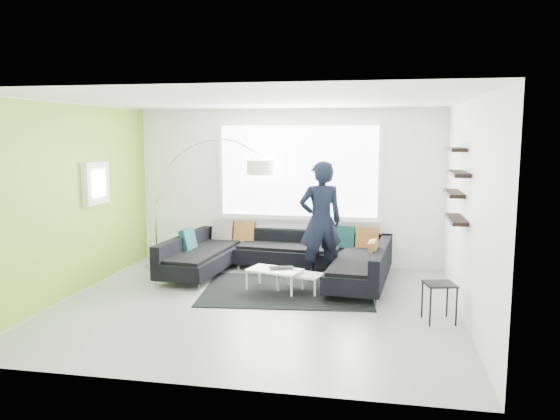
# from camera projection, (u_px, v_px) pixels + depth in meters

# --- Properties ---
(ground) EXTENTS (5.50, 5.50, 0.00)m
(ground) POSITION_uv_depth(u_px,v_px,m) (257.00, 305.00, 7.59)
(ground) COLOR gray
(ground) RESTS_ON ground
(room_shell) EXTENTS (5.54, 5.04, 2.82)m
(room_shell) POSITION_uv_depth(u_px,v_px,m) (262.00, 174.00, 7.53)
(room_shell) COLOR white
(room_shell) RESTS_ON ground
(sectional_sofa) EXTENTS (3.67, 2.47, 0.75)m
(sectional_sofa) POSITION_uv_depth(u_px,v_px,m) (278.00, 259.00, 8.91)
(sectional_sofa) COLOR black
(sectional_sofa) RESTS_ON ground
(rug) EXTENTS (2.69, 2.08, 0.01)m
(rug) POSITION_uv_depth(u_px,v_px,m) (287.00, 290.00, 8.26)
(rug) COLOR black
(rug) RESTS_ON ground
(coffee_table) EXTENTS (1.14, 0.84, 0.33)m
(coffee_table) POSITION_uv_depth(u_px,v_px,m) (288.00, 280.00, 8.22)
(coffee_table) COLOR silver
(coffee_table) RESTS_ON ground
(arc_lamp) EXTENTS (2.20, 0.98, 2.28)m
(arc_lamp) POSITION_uv_depth(u_px,v_px,m) (155.00, 204.00, 9.51)
(arc_lamp) COLOR white
(arc_lamp) RESTS_ON ground
(side_table) EXTENTS (0.44, 0.44, 0.50)m
(side_table) POSITION_uv_depth(u_px,v_px,m) (439.00, 302.00, 6.88)
(side_table) COLOR black
(side_table) RESTS_ON ground
(person) EXTENTS (1.02, 0.94, 1.93)m
(person) POSITION_uv_depth(u_px,v_px,m) (321.00, 221.00, 8.72)
(person) COLOR black
(person) RESTS_ON ground
(laptop) EXTENTS (0.52, 0.47, 0.03)m
(laptop) POSITION_uv_depth(u_px,v_px,m) (282.00, 269.00, 8.19)
(laptop) COLOR black
(laptop) RESTS_ON coffee_table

